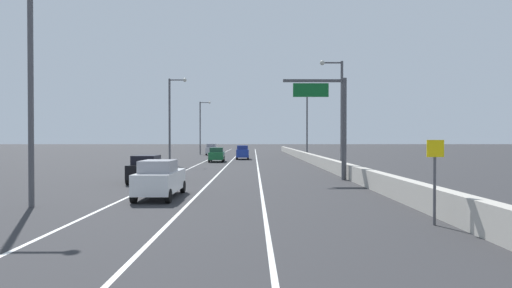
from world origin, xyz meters
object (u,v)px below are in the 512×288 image
Objects in this scene: lamp_post_right_third at (305,120)px; lamp_post_left_far at (201,124)px; lamp_post_left_mid at (172,115)px; car_black_2 at (148,169)px; car_silver_1 at (212,149)px; car_white_3 at (160,179)px; speed_advisory_sign at (435,175)px; car_green_4 at (217,155)px; overhead_sign_gantry at (334,116)px; lamp_post_left_near at (36,76)px; car_blue_0 at (242,152)px; lamp_post_right_second at (339,108)px.

lamp_post_right_third and lamp_post_left_far have the same top height.
car_black_2 is at bearing -83.53° from lamp_post_left_mid.
car_silver_1 is 0.90× the size of car_white_3.
lamp_post_right_third is 37.18m from car_black_2.
lamp_post_left_far is at bearing 104.34° from speed_advisory_sign.
car_silver_1 is 54.82m from car_white_3.
car_white_3 is at bearing -84.84° from lamp_post_left_far.
car_green_4 is (-12.74, -8.64, -4.89)m from lamp_post_right_third.
overhead_sign_gantry is at bearing 39.85° from car_white_3.
lamp_post_left_near reaches higher than car_black_2.
lamp_post_left_near is 30.00m from lamp_post_left_mid.
lamp_post_left_far is at bearing 101.77° from car_green_4.
overhead_sign_gantry is at bearing 5.54° from car_black_2.
speed_advisory_sign is at bearing -88.39° from overhead_sign_gantry.
car_white_3 is (5.16, -57.17, -4.86)m from lamp_post_left_far.
speed_advisory_sign is at bearing -80.11° from car_blue_0.
lamp_post_left_near is 2.32× the size of car_green_4.
speed_advisory_sign reaches higher than car_silver_1.
speed_advisory_sign is 0.71× the size of car_silver_1.
overhead_sign_gantry is 1.71× the size of car_green_4.
lamp_post_left_far is 20.39m from car_blue_0.
overhead_sign_gantry is 19.55m from lamp_post_left_near.
car_blue_0 is 32.06m from car_black_2.
lamp_post_left_near is 11.79m from car_black_2.
lamp_post_left_mid is at bearing -123.66° from car_blue_0.
car_silver_1 is at bearing 86.13° from lamp_post_left_mid.
speed_advisory_sign reaches higher than car_white_3.
speed_advisory_sign is 63.09m from car_silver_1.
speed_advisory_sign is at bearing -74.07° from car_green_4.
lamp_post_right_third is 21.29m from car_silver_1.
lamp_post_right_second and lamp_post_left_near have the same top height.
lamp_post_right_second is 25.00m from lamp_post_right_third.
lamp_post_left_far is 2.19× the size of car_white_3.
speed_advisory_sign is 23.32m from lamp_post_right_second.
lamp_post_right_third is at bearing 68.28° from lamp_post_left_near.
lamp_post_left_far is (-17.77, 41.01, 0.00)m from lamp_post_right_second.
overhead_sign_gantry is at bearing -49.45° from lamp_post_left_mid.
car_black_2 is at bearing -87.07° from lamp_post_left_far.
overhead_sign_gantry reaches higher than car_silver_1.
lamp_post_right_third is 2.32× the size of car_green_4.
car_green_4 is (2.95, -22.20, -0.09)m from car_silver_1.
lamp_post_right_third is at bearing 34.14° from car_green_4.
lamp_post_right_second reaches higher than car_blue_0.
speed_advisory_sign is (0.44, -15.71, -2.96)m from overhead_sign_gantry.
overhead_sign_gantry is 26.19m from car_green_4.
lamp_post_left_far reaches higher than car_green_4.
lamp_post_right_third is at bearing 11.68° from car_blue_0.
car_white_3 is at bearing -94.63° from car_blue_0.
lamp_post_left_near is at bearing -100.76° from car_blue_0.
car_blue_0 is 7.40m from car_green_4.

